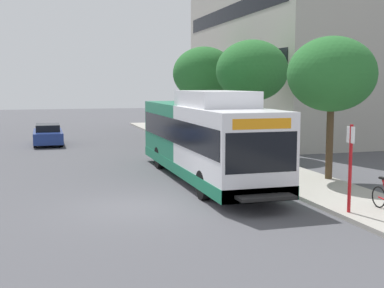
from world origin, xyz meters
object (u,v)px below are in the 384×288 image
bus_stop_sign_pole (350,162)px  parked_car_far_lane (48,134)px  street_tree_mid_block (252,71)px  street_tree_near_stop (332,74)px  transit_bus (204,138)px  street_tree_far_block (204,74)px

bus_stop_sign_pole → parked_car_far_lane: bearing=111.1°
street_tree_mid_block → parked_car_far_lane: bearing=141.3°
street_tree_near_stop → parked_car_far_lane: bearing=122.9°
transit_bus → parked_car_far_lane: bearing=112.4°
street_tree_mid_block → street_tree_far_block: 7.62m
street_tree_mid_block → parked_car_far_lane: street_tree_mid_block is taller
parked_car_far_lane → transit_bus: bearing=-67.6°
street_tree_near_stop → street_tree_mid_block: (-0.00, 7.93, 0.34)m
bus_stop_sign_pole → parked_car_far_lane: (-8.28, 21.44, -0.99)m
bus_stop_sign_pole → parked_car_far_lane: bus_stop_sign_pole is taller
bus_stop_sign_pole → street_tree_near_stop: size_ratio=0.46×
transit_bus → street_tree_near_stop: size_ratio=2.18×
street_tree_far_block → street_tree_near_stop: bearing=-88.9°
transit_bus → street_tree_near_stop: (4.63, -1.92, 2.58)m
transit_bus → street_tree_far_block: size_ratio=1.95×
parked_car_far_lane → street_tree_mid_block: bearing=-38.7°
street_tree_near_stop → street_tree_far_block: (-0.29, 15.55, 0.34)m
street_tree_near_stop → parked_car_far_lane: 19.92m
bus_stop_sign_pole → street_tree_near_stop: (2.35, 4.98, 2.63)m
transit_bus → parked_car_far_lane: (-5.99, 14.54, -1.04)m
street_tree_far_block → parked_car_far_lane: bearing=175.0°
bus_stop_sign_pole → street_tree_near_stop: street_tree_near_stop is taller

